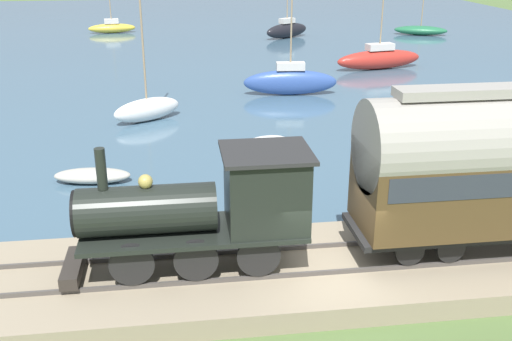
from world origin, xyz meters
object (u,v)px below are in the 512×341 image
at_px(steam_locomotive, 211,204).
at_px(sailboat_yellow, 112,27).
at_px(sailboat_black, 287,30).
at_px(rowboat_near_shore, 266,142).
at_px(rowboat_mid_harbor, 485,142).
at_px(sailboat_blue, 290,81).
at_px(sailboat_green, 421,30).
at_px(sailboat_red, 379,58).
at_px(sailboat_white, 147,108).
at_px(rowboat_far_out, 92,176).

height_order(steam_locomotive, sailboat_yellow, sailboat_yellow).
bearing_deg(sailboat_black, rowboat_near_shore, 133.64).
bearing_deg(rowboat_mid_harbor, sailboat_blue, 77.58).
distance_m(steam_locomotive, sailboat_yellow, 47.92).
bearing_deg(sailboat_yellow, sailboat_green, -106.50).
distance_m(sailboat_blue, sailboat_red, 10.09).
height_order(sailboat_yellow, sailboat_blue, sailboat_blue).
height_order(sailboat_green, sailboat_red, sailboat_red).
distance_m(sailboat_yellow, rowboat_mid_harbor, 42.27).
bearing_deg(sailboat_white, steam_locomotive, 155.30).
relative_size(steam_locomotive, rowboat_far_out, 2.10).
relative_size(sailboat_blue, rowboat_mid_harbor, 4.02).
distance_m(sailboat_green, rowboat_far_out, 43.41).
relative_size(rowboat_near_shore, rowboat_mid_harbor, 1.00).
bearing_deg(sailboat_blue, rowboat_far_out, 146.35).
xyz_separation_m(steam_locomotive, sailboat_yellow, (47.42, 6.65, -1.89)).
bearing_deg(sailboat_green, rowboat_far_out, 163.49).
xyz_separation_m(sailboat_white, sailboat_yellow, (31.38, 4.44, -0.12)).
relative_size(sailboat_red, rowboat_far_out, 3.19).
xyz_separation_m(sailboat_yellow, sailboat_red, (-20.45, -20.26, 0.23)).
height_order(steam_locomotive, sailboat_blue, sailboat_blue).
distance_m(steam_locomotive, rowboat_far_out, 9.14).
height_order(sailboat_green, rowboat_far_out, sailboat_green).
height_order(sailboat_white, rowboat_near_shore, sailboat_white).
bearing_deg(sailboat_black, steam_locomotive, 132.67).
xyz_separation_m(steam_locomotive, rowboat_near_shore, (10.91, -3.09, -2.13)).
bearing_deg(sailboat_black, sailboat_blue, 135.76).
distance_m(rowboat_near_shore, rowboat_far_out, 7.70).
bearing_deg(sailboat_green, sailboat_black, 112.06).
bearing_deg(rowboat_far_out, rowboat_near_shore, -61.02).
bearing_deg(rowboat_far_out, sailboat_green, -32.01).
relative_size(sailboat_black, rowboat_mid_harbor, 3.04).
bearing_deg(steam_locomotive, rowboat_far_out, 26.83).
bearing_deg(sailboat_blue, sailboat_yellow, 30.05).
bearing_deg(sailboat_green, sailboat_red, 170.17).
xyz_separation_m(sailboat_blue, rowboat_mid_harbor, (-10.51, -6.79, -0.62)).
bearing_deg(sailboat_green, sailboat_white, 157.76).
relative_size(sailboat_white, sailboat_blue, 0.96).
height_order(sailboat_blue, rowboat_near_shore, sailboat_blue).
relative_size(steam_locomotive, sailboat_blue, 0.68).
bearing_deg(sailboat_yellow, sailboat_white, -178.10).
relative_size(steam_locomotive, rowboat_near_shore, 2.74).
distance_m(sailboat_black, rowboat_near_shore, 31.76).
relative_size(sailboat_green, rowboat_near_shore, 3.57).
bearing_deg(sailboat_black, rowboat_mid_harbor, 151.09).
height_order(steam_locomotive, sailboat_green, sailboat_green).
bearing_deg(sailboat_blue, sailboat_white, 123.00).
relative_size(steam_locomotive, sailboat_red, 0.66).
height_order(sailboat_red, rowboat_near_shore, sailboat_red).
distance_m(sailboat_red, rowboat_near_shore, 19.20).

